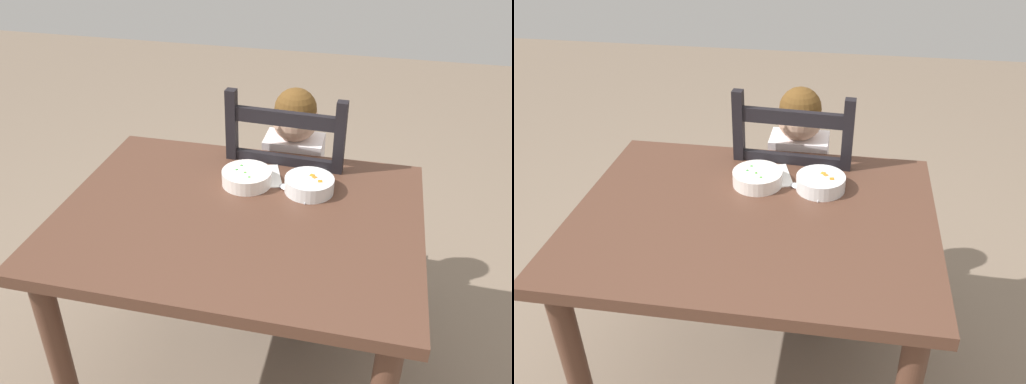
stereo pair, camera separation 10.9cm
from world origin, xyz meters
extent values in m
plane|color=#7C6A57|center=(0.00, 0.00, 0.00)|extent=(8.00, 8.00, 0.00)
cube|color=#513224|center=(0.00, 0.00, 0.71)|extent=(1.10, 0.85, 0.04)
cylinder|color=#513224|center=(-0.48, -0.35, 0.34)|extent=(0.07, 0.07, 0.69)
cylinder|color=#513224|center=(-0.48, 0.35, 0.34)|extent=(0.07, 0.07, 0.69)
cylinder|color=#513224|center=(0.48, 0.35, 0.34)|extent=(0.07, 0.07, 0.69)
cube|color=black|center=(0.09, 0.53, 0.43)|extent=(0.44, 0.44, 0.02)
cube|color=black|center=(0.29, 0.71, 0.21)|extent=(0.04, 0.04, 0.42)
cube|color=black|center=(-0.09, 0.73, 0.21)|extent=(0.04, 0.04, 0.42)
cube|color=black|center=(0.27, 0.33, 0.21)|extent=(0.04, 0.04, 0.42)
cube|color=black|center=(-0.11, 0.35, 0.21)|extent=(0.04, 0.04, 0.42)
cube|color=black|center=(0.27, 0.33, 0.71)|extent=(0.04, 0.04, 0.55)
cube|color=black|center=(-0.11, 0.35, 0.71)|extent=(0.04, 0.04, 0.55)
cube|color=black|center=(0.08, 0.34, 0.90)|extent=(0.36, 0.04, 0.05)
cube|color=black|center=(0.08, 0.34, 0.74)|extent=(0.36, 0.04, 0.05)
cube|color=white|center=(0.09, 0.50, 0.60)|extent=(0.22, 0.14, 0.32)
sphere|color=#DBAB8D|center=(0.09, 0.50, 0.84)|extent=(0.17, 0.17, 0.17)
sphere|color=brown|center=(0.09, 0.50, 0.87)|extent=(0.16, 0.16, 0.16)
cylinder|color=#3F4C72|center=(0.03, 0.38, 0.22)|extent=(0.07, 0.07, 0.44)
cylinder|color=#3F4C72|center=(0.14, 0.38, 0.22)|extent=(0.07, 0.07, 0.44)
cylinder|color=white|center=(-0.04, 0.40, 0.68)|extent=(0.06, 0.24, 0.13)
cylinder|color=white|center=(0.22, 0.40, 0.68)|extent=(0.06, 0.24, 0.13)
cylinder|color=white|center=(-0.02, 0.18, 0.75)|extent=(0.16, 0.16, 0.05)
cylinder|color=white|center=(-0.02, 0.18, 0.73)|extent=(0.07, 0.07, 0.01)
cylinder|color=green|center=(-0.02, 0.18, 0.76)|extent=(0.14, 0.14, 0.03)
sphere|color=green|center=(-0.02, 0.17, 0.77)|extent=(0.01, 0.01, 0.01)
sphere|color=green|center=(-0.05, 0.18, 0.77)|extent=(0.01, 0.01, 0.01)
sphere|color=green|center=(-0.04, 0.21, 0.77)|extent=(0.01, 0.01, 0.01)
sphere|color=green|center=(0.00, 0.14, 0.77)|extent=(0.01, 0.01, 0.01)
cylinder|color=white|center=(0.19, 0.18, 0.75)|extent=(0.16, 0.16, 0.05)
cylinder|color=white|center=(0.19, 0.18, 0.73)|extent=(0.07, 0.07, 0.01)
cylinder|color=orange|center=(0.19, 0.18, 0.76)|extent=(0.13, 0.13, 0.03)
cube|color=orange|center=(0.23, 0.16, 0.77)|extent=(0.02, 0.02, 0.01)
cube|color=orange|center=(0.20, 0.20, 0.77)|extent=(0.02, 0.02, 0.01)
cube|color=orange|center=(0.21, 0.19, 0.77)|extent=(0.02, 0.02, 0.01)
cube|color=silver|center=(0.16, 0.13, 0.73)|extent=(0.08, 0.07, 0.00)
ellipsoid|color=silver|center=(0.11, 0.18, 0.73)|extent=(0.05, 0.05, 0.01)
cube|color=white|center=(0.00, 0.23, 0.73)|extent=(0.21, 0.20, 0.00)
camera|label=1|loc=(0.37, -1.33, 1.65)|focal=38.11mm
camera|label=2|loc=(0.26, -1.35, 1.65)|focal=38.11mm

